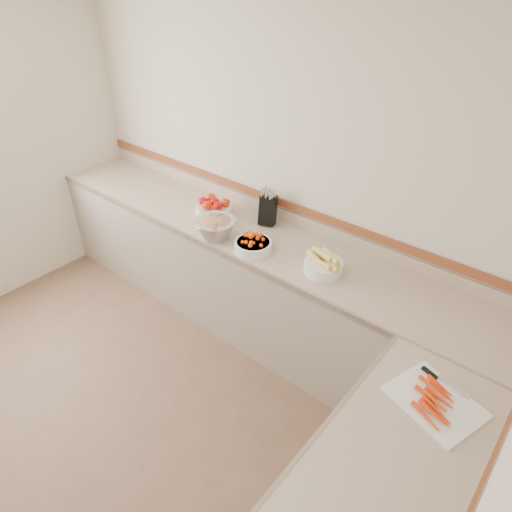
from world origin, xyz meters
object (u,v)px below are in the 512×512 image
Objects in this scene: corn_bowl at (324,264)px; cutting_board at (435,401)px; tomato_bowl at (214,208)px; cherry_tomato_bowl at (253,244)px; knife_block at (268,209)px; rhubarb_bowl at (216,227)px.

corn_bowl is 1.13m from cutting_board.
tomato_bowl is 0.61m from cherry_tomato_bowl.
cutting_board is (1.66, -0.83, -0.11)m from knife_block.
corn_bowl is 0.93× the size of rhubarb_bowl.
tomato_bowl is 1.05× the size of corn_bowl.
rhubarb_bowl is (-0.16, -0.41, -0.03)m from knife_block.
tomato_bowl is 0.35m from rhubarb_bowl.
tomato_bowl is at bearing 162.38° from cutting_board.
cherry_tomato_bowl reaches higher than cutting_board.
rhubarb_bowl reaches higher than cherry_tomato_bowl.
corn_bowl reaches higher than cutting_board.
knife_block is 0.41m from cherry_tomato_bowl.
corn_bowl is (0.69, -0.27, -0.06)m from knife_block.
knife_block is at bearing 153.40° from cutting_board.
cherry_tomato_bowl is at bearing -169.67° from corn_bowl.
rhubarb_bowl is at bearing -170.85° from corn_bowl.
tomato_bowl is 0.97× the size of rhubarb_bowl.
knife_block is 0.63× the size of cutting_board.
rhubarb_bowl is at bearing -111.79° from knife_block.
cherry_tomato_bowl is 1.57m from cutting_board.
cutting_board is (1.50, -0.47, -0.03)m from cherry_tomato_bowl.
corn_bowl is at bearing -21.66° from knife_block.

